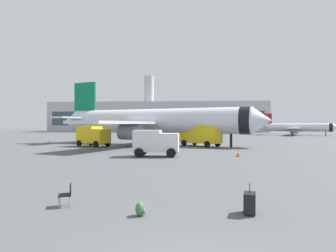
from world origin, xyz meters
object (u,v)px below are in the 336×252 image
object	(u,v)px
safety_cone_near	(143,141)
rolling_suitcase	(250,203)
traveller_backpack	(141,209)
service_truck	(93,135)
cargo_van	(156,142)
fuel_truck	(200,134)
safety_cone_mid	(238,153)
airplane_taxiing	(296,127)
airplane_at_gate	(153,121)
safety_cone_far	(49,142)
gate_chair	(67,193)

from	to	relation	value
safety_cone_near	rolling_suitcase	bearing A→B (deg)	-75.32
rolling_suitcase	traveller_backpack	bearing A→B (deg)	-172.60
service_truck	cargo_van	distance (m)	16.28
service_truck	fuel_truck	bearing A→B (deg)	5.52
fuel_truck	service_truck	bearing A→B (deg)	-174.48
safety_cone_mid	airplane_taxiing	bearing A→B (deg)	65.96
service_truck	safety_cone_mid	bearing A→B (deg)	-32.63
cargo_van	rolling_suitcase	xyz separation A→B (m)	(5.48, -18.17, -1.06)
service_truck	cargo_van	xyz separation A→B (m)	(10.54, -12.41, -0.16)
airplane_at_gate	fuel_truck	bearing A→B (deg)	-22.24
safety_cone_near	service_truck	bearing A→B (deg)	-125.58
airplane_at_gate	safety_cone_mid	xyz separation A→B (m)	(10.54, -16.41, -3.33)
rolling_suitcase	traveller_backpack	distance (m)	3.83
airplane_taxiing	cargo_van	world-z (taller)	airplane_taxiing
airplane_taxiing	rolling_suitcase	world-z (taller)	airplane_taxiing
airplane_at_gate	cargo_van	distance (m)	17.18
service_truck	safety_cone_far	world-z (taller)	service_truck
airplane_taxiing	fuel_truck	world-z (taller)	airplane_taxiing
service_truck	safety_cone_mid	world-z (taller)	service_truck
airplane_taxiing	service_truck	distance (m)	65.98
fuel_truck	rolling_suitcase	size ratio (longest dim) A/B	5.58
fuel_truck	traveller_backpack	xyz separation A→B (m)	(-3.16, -32.55, -1.54)
safety_cone_near	safety_cone_far	world-z (taller)	safety_cone_near
service_truck	safety_cone_far	bearing A→B (deg)	156.53
airplane_taxiing	fuel_truck	size ratio (longest dim) A/B	3.47
airplane_at_gate	cargo_van	bearing A→B (deg)	-81.82
rolling_suitcase	gate_chair	distance (m)	6.84
airplane_taxiing	fuel_truck	distance (m)	55.26
safety_cone_far	traveller_backpack	xyz separation A→B (m)	(20.65, -34.73, -0.10)
fuel_truck	safety_cone_mid	distance (m)	13.90
airplane_taxiing	rolling_suitcase	size ratio (longest dim) A/B	19.40
cargo_van	safety_cone_near	xyz separation A→B (m)	(-4.68, 20.60, -1.06)
gate_chair	safety_cone_near	bearing A→B (deg)	94.97
rolling_suitcase	safety_cone_mid	bearing A→B (deg)	81.93
fuel_truck	cargo_van	distance (m)	14.72
safety_cone_near	traveller_backpack	world-z (taller)	safety_cone_near
airplane_taxiing	gate_chair	distance (m)	86.02
airplane_taxiing	traveller_backpack	distance (m)	85.67
safety_cone_near	rolling_suitcase	world-z (taller)	rolling_suitcase
airplane_taxiing	cargo_van	xyz separation A→B (m)	(-34.82, -60.31, -0.84)
airplane_at_gate	traveller_backpack	world-z (taller)	airplane_at_gate
rolling_suitcase	service_truck	bearing A→B (deg)	117.65
safety_cone_mid	gate_chair	bearing A→B (deg)	-117.53
fuel_truck	gate_chair	distance (m)	32.23
service_truck	gate_chair	distance (m)	31.51
fuel_truck	traveller_backpack	world-z (taller)	fuel_truck
gate_chair	service_truck	bearing A→B (deg)	106.97
airplane_taxiing	safety_cone_far	world-z (taller)	airplane_taxiing
airplane_at_gate	safety_cone_near	distance (m)	5.45
service_truck	gate_chair	bearing A→B (deg)	-73.03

